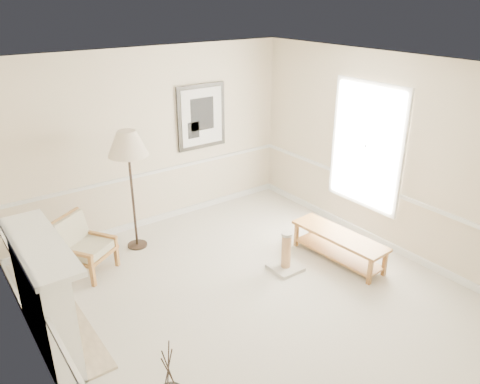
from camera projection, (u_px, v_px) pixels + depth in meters
name	position (u px, v px, depth m)	size (l,w,h in m)	color
ground	(253.00, 298.00, 6.05)	(5.50, 5.50, 0.00)	silver
room	(260.00, 158.00, 5.45)	(5.04, 5.54, 2.92)	beige
fireplace	(45.00, 298.00, 4.99)	(0.64, 1.64, 1.31)	white
armchair	(81.00, 243.00, 6.48)	(0.88, 0.90, 0.83)	#AD8337
floor_lamp	(128.00, 147.00, 6.65)	(0.71, 0.71, 1.85)	black
bench	(339.00, 243.00, 6.81)	(0.55, 1.51, 0.42)	#AD8337
scratching_post	(286.00, 258.00, 6.60)	(0.42, 0.42, 0.59)	beige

